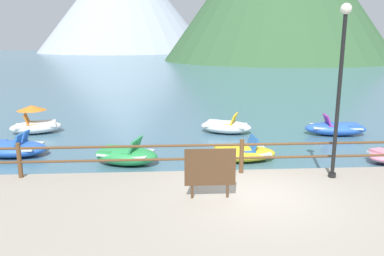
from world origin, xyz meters
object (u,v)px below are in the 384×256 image
Objects in this scene: lamp_post at (340,77)px; pedal_boat_3 at (336,128)px; pedal_boat_0 at (226,126)px; pedal_boat_4 at (35,124)px; pedal_boat_6 at (241,153)px; pedal_boat_1 at (12,148)px; sign_board at (210,168)px; pedal_boat_2 at (126,155)px.

lamp_post is 7.34m from pedal_boat_3.
lamp_post is 1.78× the size of pedal_boat_0.
pedal_boat_4 is at bearing 174.80° from pedal_boat_3.
pedal_boat_3 is 1.13× the size of pedal_boat_4.
pedal_boat_3 is at bearing -5.20° from pedal_boat_4.
pedal_boat_6 is at bearing -144.96° from pedal_boat_3.
pedal_boat_3 is at bearing 65.70° from lamp_post.
lamp_post is 1.66× the size of pedal_boat_3.
pedal_boat_3 is (4.64, -0.68, 0.00)m from pedal_boat_0.
lamp_post reaches higher than pedal_boat_1.
sign_board is at bearing -38.40° from pedal_boat_1.
pedal_boat_4 is at bearing 144.00° from lamp_post.
pedal_boat_2 is 1.01× the size of pedal_boat_6.
pedal_boat_2 is 9.23m from pedal_boat_3.
pedal_boat_2 is at bearing -46.61° from pedal_boat_4.
pedal_boat_3 is 1.15× the size of pedal_boat_6.
pedal_boat_3 is at bearing 21.94° from pedal_boat_2.
sign_board is 10.89m from pedal_boat_4.
pedal_boat_1 is 0.94× the size of pedal_boat_3.
pedal_boat_4 is at bearing 94.93° from pedal_boat_1.
lamp_post is at bearing -36.00° from pedal_boat_4.
pedal_boat_2 is (-5.77, 2.74, -2.77)m from lamp_post.
pedal_boat_0 is 0.93× the size of pedal_boat_3.
lamp_post is 4.47m from pedal_boat_6.
pedal_boat_1 is 1.05× the size of pedal_boat_4.
sign_board is at bearing -110.45° from pedal_boat_6.
pedal_boat_4 reaches higher than pedal_boat_6.
pedal_boat_1 is at bearing -85.07° from pedal_boat_4.
pedal_boat_0 is 4.69m from pedal_boat_3.
pedal_boat_0 is at bearing 171.70° from pedal_boat_3.
pedal_boat_6 is (-0.05, -3.97, -0.04)m from pedal_boat_0.
lamp_post is at bearing -25.41° from pedal_boat_2.
sign_board is (-3.42, -1.18, -1.94)m from lamp_post.
pedal_boat_0 is 1.05× the size of pedal_boat_4.
sign_board is at bearing -101.06° from pedal_boat_0.
pedal_boat_6 is (7.94, -1.01, -0.03)m from pedal_boat_1.
pedal_boat_2 is 6.37m from pedal_boat_4.
pedal_boat_0 is 1.07× the size of pedal_boat_6.
pedal_boat_4 is (-8.29, 0.50, 0.13)m from pedal_boat_0.
pedal_boat_6 is at bearing -90.75° from pedal_boat_0.
sign_board is 0.44× the size of pedal_boat_3.
pedal_boat_4 is (-10.14, 7.36, -2.66)m from lamp_post.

